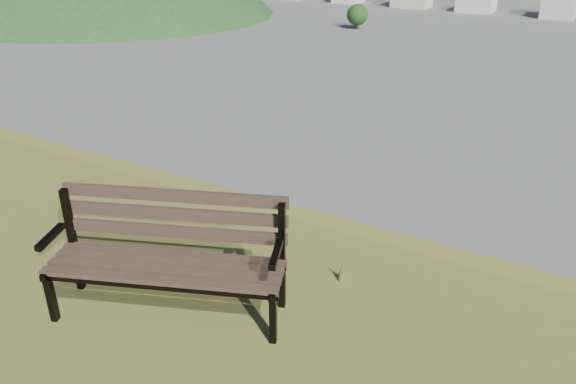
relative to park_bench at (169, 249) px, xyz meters
The scene contains 2 objects.
park_bench is the anchor object (origin of this frame).
green_wooded_hill 211.70m from the park_bench, 139.62° to the left, with size 162.41×129.93×81.20m.
Camera 1 is at (4.11, -0.78, 28.01)m, focal length 35.00 mm.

